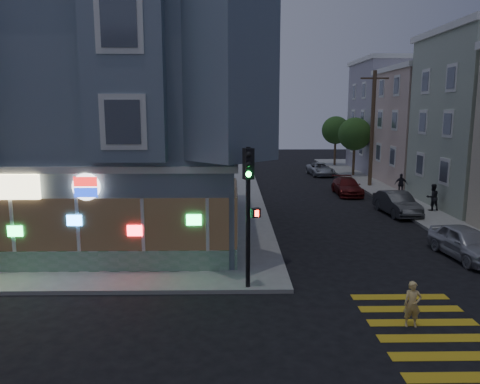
{
  "coord_description": "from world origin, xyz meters",
  "views": [
    {
      "loc": [
        0.92,
        -13.0,
        6.18
      ],
      "look_at": [
        1.23,
        5.42,
        2.92
      ],
      "focal_mm": 35.0,
      "sensor_mm": 36.0,
      "label": 1
    }
  ],
  "objects_px": {
    "pedestrian_a": "(433,197)",
    "parked_car_d": "(320,169)",
    "utility_pole": "(372,127)",
    "parked_car_a": "(466,243)",
    "fire_hydrant": "(408,197)",
    "street_tree_near": "(355,134)",
    "running_child": "(412,304)",
    "street_tree_far": "(336,130)",
    "pedestrian_b": "(401,184)",
    "traffic_signal": "(249,194)",
    "parked_car_c": "(347,186)",
    "parked_car_b": "(397,203)"
  },
  "relations": [
    {
      "from": "parked_car_c",
      "to": "traffic_signal",
      "type": "bearing_deg",
      "value": -112.12
    },
    {
      "from": "utility_pole",
      "to": "parked_car_b",
      "type": "bearing_deg",
      "value": -97.41
    },
    {
      "from": "parked_car_a",
      "to": "traffic_signal",
      "type": "bearing_deg",
      "value": -164.97
    },
    {
      "from": "pedestrian_b",
      "to": "parked_car_a",
      "type": "distance_m",
      "value": 14.24
    },
    {
      "from": "parked_car_a",
      "to": "traffic_signal",
      "type": "xyz_separation_m",
      "value": [
        -9.23,
        -3.54,
        2.73
      ]
    },
    {
      "from": "parked_car_d",
      "to": "parked_car_a",
      "type": "bearing_deg",
      "value": -91.04
    },
    {
      "from": "running_child",
      "to": "parked_car_b",
      "type": "bearing_deg",
      "value": 79.53
    },
    {
      "from": "street_tree_near",
      "to": "pedestrian_b",
      "type": "bearing_deg",
      "value": -85.53
    },
    {
      "from": "parked_car_a",
      "to": "fire_hydrant",
      "type": "distance_m",
      "value": 11.03
    },
    {
      "from": "utility_pole",
      "to": "pedestrian_a",
      "type": "bearing_deg",
      "value": -84.02
    },
    {
      "from": "parked_car_a",
      "to": "parked_car_d",
      "type": "distance_m",
      "value": 25.15
    },
    {
      "from": "running_child",
      "to": "parked_car_b",
      "type": "xyz_separation_m",
      "value": [
        4.62,
        14.46,
        0.01
      ]
    },
    {
      "from": "street_tree_far",
      "to": "pedestrian_b",
      "type": "height_order",
      "value": "street_tree_far"
    },
    {
      "from": "street_tree_far",
      "to": "utility_pole",
      "type": "bearing_deg",
      "value": -90.82
    },
    {
      "from": "pedestrian_a",
      "to": "traffic_signal",
      "type": "relative_size",
      "value": 0.34
    },
    {
      "from": "pedestrian_a",
      "to": "pedestrian_b",
      "type": "height_order",
      "value": "pedestrian_a"
    },
    {
      "from": "traffic_signal",
      "to": "parked_car_b",
      "type": "bearing_deg",
      "value": 27.62
    },
    {
      "from": "street_tree_near",
      "to": "parked_car_d",
      "type": "distance_m",
      "value": 4.52
    },
    {
      "from": "utility_pole",
      "to": "parked_car_a",
      "type": "distance_m",
      "value": 18.78
    },
    {
      "from": "fire_hydrant",
      "to": "street_tree_near",
      "type": "bearing_deg",
      "value": 90.55
    },
    {
      "from": "parked_car_d",
      "to": "fire_hydrant",
      "type": "bearing_deg",
      "value": -82.15
    },
    {
      "from": "street_tree_far",
      "to": "pedestrian_b",
      "type": "distance_m",
      "value": 18.49
    },
    {
      "from": "parked_car_c",
      "to": "parked_car_d",
      "type": "relative_size",
      "value": 1.01
    },
    {
      "from": "running_child",
      "to": "parked_car_c",
      "type": "xyz_separation_m",
      "value": [
        3.25,
        21.03,
        -0.05
      ]
    },
    {
      "from": "parked_car_a",
      "to": "parked_car_c",
      "type": "distance_m",
      "value": 14.91
    },
    {
      "from": "utility_pole",
      "to": "parked_car_d",
      "type": "relative_size",
      "value": 2.12
    },
    {
      "from": "street_tree_near",
      "to": "parked_car_d",
      "type": "bearing_deg",
      "value": 164.11
    },
    {
      "from": "utility_pole",
      "to": "street_tree_near",
      "type": "bearing_deg",
      "value": 88.09
    },
    {
      "from": "street_tree_near",
      "to": "parked_car_b",
      "type": "height_order",
      "value": "street_tree_near"
    },
    {
      "from": "street_tree_far",
      "to": "parked_car_b",
      "type": "bearing_deg",
      "value": -93.58
    },
    {
      "from": "street_tree_near",
      "to": "street_tree_far",
      "type": "bearing_deg",
      "value": 90.0
    },
    {
      "from": "utility_pole",
      "to": "fire_hydrant",
      "type": "height_order",
      "value": "utility_pole"
    },
    {
      "from": "pedestrian_b",
      "to": "parked_car_b",
      "type": "relative_size",
      "value": 0.37
    },
    {
      "from": "street_tree_near",
      "to": "traffic_signal",
      "type": "bearing_deg",
      "value": -111.09
    },
    {
      "from": "street_tree_far",
      "to": "fire_hydrant",
      "type": "relative_size",
      "value": 6.8
    },
    {
      "from": "parked_car_d",
      "to": "street_tree_near",
      "type": "bearing_deg",
      "value": -20.16
    },
    {
      "from": "running_child",
      "to": "traffic_signal",
      "type": "relative_size",
      "value": 0.28
    },
    {
      "from": "street_tree_far",
      "to": "traffic_signal",
      "type": "bearing_deg",
      "value": -106.68
    },
    {
      "from": "pedestrian_a",
      "to": "parked_car_d",
      "type": "height_order",
      "value": "pedestrian_a"
    },
    {
      "from": "parked_car_b",
      "to": "parked_car_c",
      "type": "relative_size",
      "value": 0.97
    },
    {
      "from": "utility_pole",
      "to": "parked_car_b",
      "type": "distance_m",
      "value": 10.89
    },
    {
      "from": "street_tree_far",
      "to": "parked_car_d",
      "type": "distance_m",
      "value": 8.43
    },
    {
      "from": "utility_pole",
      "to": "parked_car_a",
      "type": "height_order",
      "value": "utility_pole"
    },
    {
      "from": "parked_car_d",
      "to": "traffic_signal",
      "type": "distance_m",
      "value": 29.83
    },
    {
      "from": "parked_car_a",
      "to": "parked_car_d",
      "type": "height_order",
      "value": "parked_car_a"
    },
    {
      "from": "utility_pole",
      "to": "parked_car_d",
      "type": "distance_m",
      "value": 8.47
    },
    {
      "from": "parked_car_a",
      "to": "utility_pole",
      "type": "bearing_deg",
      "value": 79.97
    },
    {
      "from": "fire_hydrant",
      "to": "street_tree_far",
      "type": "bearing_deg",
      "value": 90.35
    },
    {
      "from": "street_tree_near",
      "to": "parked_car_c",
      "type": "bearing_deg",
      "value": -106.93
    },
    {
      "from": "running_child",
      "to": "parked_car_d",
      "type": "xyz_separation_m",
      "value": [
        3.2,
        31.29,
        -0.08
      ]
    }
  ]
}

